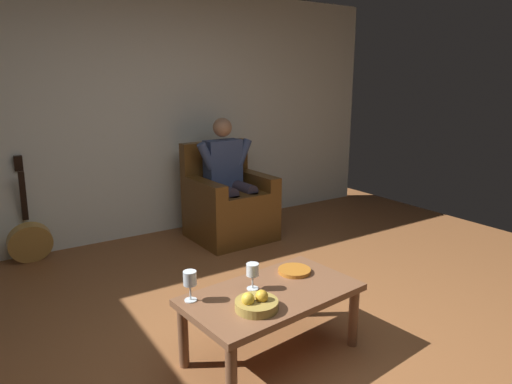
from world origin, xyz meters
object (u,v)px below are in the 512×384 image
wine_glass_near (253,271)px  fruit_bowl (256,303)px  person_seated (229,175)px  coffee_table (272,301)px  decorative_dish (294,271)px  wine_glass_far (190,280)px  armchair (229,205)px  guitar (30,239)px

wine_glass_near → fruit_bowl: size_ratio=0.68×
person_seated → wine_glass_near: 2.09m
coffee_table → decorative_dish: size_ratio=5.16×
decorative_dish → wine_glass_far: bearing=-1.3°
wine_glass_near → decorative_dish: size_ratio=0.76×
wine_glass_far → armchair: bearing=-125.1°
coffee_table → wine_glass_near: wine_glass_near is taller
guitar → wine_glass_far: 2.30m
person_seated → guitar: 1.94m
armchair → wine_glass_near: size_ratio=6.21×
guitar → wine_glass_near: size_ratio=6.10×
armchair → guitar: size_ratio=1.02×
person_seated → wine_glass_near: bearing=62.2°
fruit_bowl → decorative_dish: size_ratio=1.12×
coffee_table → guitar: bearing=-67.0°
armchair → wine_glass_far: armchair is taller
person_seated → guitar: bearing=-14.3°
armchair → fruit_bowl: size_ratio=4.21×
guitar → decorative_dish: (-1.28, 2.23, 0.21)m
coffee_table → fruit_bowl: bearing=33.6°
person_seated → coffee_table: size_ratio=1.15×
wine_glass_near → armchair: bearing=-115.8°
coffee_table → decorative_dish: (-0.27, -0.14, 0.07)m
wine_glass_far → guitar: bearing=-75.8°
wine_glass_far → decorative_dish: bearing=178.7°
wine_glass_near → wine_glass_far: (0.37, -0.07, 0.01)m
person_seated → fruit_bowl: person_seated is taller
fruit_bowl → decorative_dish: 0.53m
armchair → wine_glass_near: 2.10m
armchair → fruit_bowl: (1.03, 2.10, 0.11)m
wine_glass_near → decorative_dish: 0.37m
coffee_table → decorative_dish: 0.31m
person_seated → wine_glass_near: (0.91, 1.87, -0.14)m
armchair → person_seated: bearing=90.0°
wine_glass_far → person_seated: bearing=-125.4°
decorative_dish → fruit_bowl: bearing=29.7°
fruit_bowl → guitar: bearing=-72.0°
coffee_table → fruit_bowl: (0.19, 0.13, 0.09)m
armchair → person_seated: size_ratio=0.79×
person_seated → decorative_dish: size_ratio=5.93×
wine_glass_near → guitar: bearing=-67.9°
guitar → decorative_dish: bearing=119.8°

